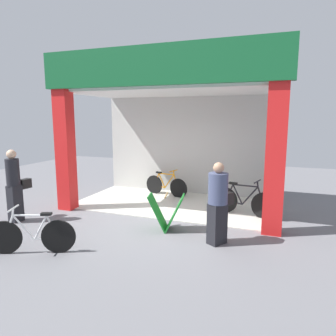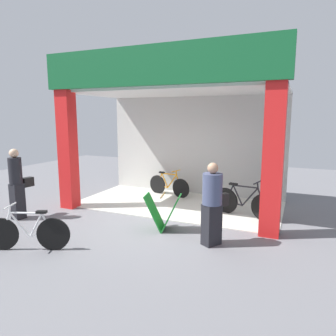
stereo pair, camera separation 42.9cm
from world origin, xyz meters
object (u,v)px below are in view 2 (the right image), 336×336
object	(u,v)px
bicycle_inside_1	(244,202)
bicycle_parked_0	(28,232)
pedestrian_0	(212,203)
pedestrian_1	(17,183)
bicycle_inside_0	(169,185)
sandwich_board_sign	(163,212)

from	to	relation	value
bicycle_inside_1	bicycle_parked_0	bearing A→B (deg)	-133.31
pedestrian_0	pedestrian_1	bearing A→B (deg)	-176.06
bicycle_inside_0	bicycle_inside_1	distance (m)	2.79
bicycle_inside_0	pedestrian_1	world-z (taller)	pedestrian_1
bicycle_inside_0	bicycle_parked_0	world-z (taller)	bicycle_parked_0
bicycle_inside_0	bicycle_inside_1	xyz separation A→B (m)	(2.52, -1.18, 0.04)
sandwich_board_sign	pedestrian_0	size ratio (longest dim) A/B	0.53
bicycle_parked_0	sandwich_board_sign	bearing A→B (deg)	46.02
sandwich_board_sign	pedestrian_1	xyz separation A→B (m)	(-3.54, -0.66, 0.47)
bicycle_parked_0	sandwich_board_sign	size ratio (longest dim) A/B	1.71
bicycle_inside_1	pedestrian_0	bearing A→B (deg)	-98.35
bicycle_inside_0	bicycle_parked_0	size ratio (longest dim) A/B	1.02
bicycle_inside_0	bicycle_inside_1	size ratio (longest dim) A/B	0.90
bicycle_inside_1	pedestrian_0	world-z (taller)	pedestrian_0
bicycle_inside_0	pedestrian_0	distance (m)	3.88
sandwich_board_sign	pedestrian_1	size ratio (longest dim) A/B	0.50
bicycle_inside_0	bicycle_parked_0	xyz separation A→B (m)	(-0.82, -4.73, 0.01)
bicycle_inside_1	bicycle_inside_0	bearing A→B (deg)	154.85
bicycle_parked_0	sandwich_board_sign	world-z (taller)	bicycle_parked_0
bicycle_inside_1	bicycle_parked_0	xyz separation A→B (m)	(-3.34, -3.54, -0.03)
sandwich_board_sign	bicycle_parked_0	bearing A→B (deg)	-133.98
bicycle_parked_0	pedestrian_1	xyz separation A→B (m)	(-1.67, 1.27, 0.53)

